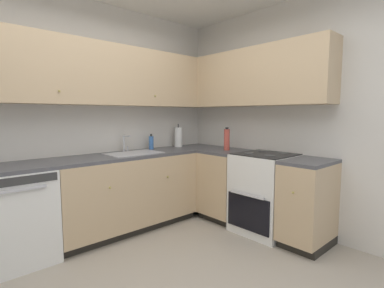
{
  "coord_description": "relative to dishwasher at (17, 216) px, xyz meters",
  "views": [
    {
      "loc": [
        -1.26,
        -1.57,
        1.37
      ],
      "look_at": [
        0.96,
        0.87,
        1.03
      ],
      "focal_mm": 26.98,
      "sensor_mm": 36.0,
      "label": 1
    }
  ],
  "objects": [
    {
      "name": "lower_cabinets_right",
      "position": [
        2.29,
        -1.04,
        0.0
      ],
      "size": [
        0.62,
        1.56,
        0.87
      ],
      "color": "tan",
      "rests_on": "ground_plane"
    },
    {
      "name": "wall_right",
      "position": [
        2.61,
        -1.42,
        0.89
      ],
      "size": [
        0.05,
        3.54,
        2.66
      ],
      "primitive_type": "cube",
      "color": "silver",
      "rests_on": "ground_plane"
    },
    {
      "name": "paper_towel_roll",
      "position": [
        2.07,
        0.16,
        0.61
      ],
      "size": [
        0.11,
        0.11,
        0.34
      ],
      "color": "white",
      "rests_on": "countertop_back"
    },
    {
      "name": "dishwasher",
      "position": [
        0.0,
        0.0,
        0.0
      ],
      "size": [
        0.6,
        0.63,
        0.87
      ],
      "color": "white",
      "rests_on": "ground_plane"
    },
    {
      "name": "countertop_right",
      "position": [
        2.28,
        -1.04,
        0.45
      ],
      "size": [
        0.6,
        1.56,
        0.03
      ],
      "color": "#4C4C51",
      "rests_on": "lower_cabinets_right"
    },
    {
      "name": "sink",
      "position": [
        1.23,
        -0.03,
        0.43
      ],
      "size": [
        0.62,
        0.4,
        0.1
      ],
      "color": "#B7B7BC",
      "rests_on": "countertop_back"
    },
    {
      "name": "upper_cabinets_right",
      "position": [
        2.42,
        -0.75,
        1.37
      ],
      "size": [
        0.32,
        2.11,
        0.68
      ],
      "color": "tan"
    },
    {
      "name": "faucet",
      "position": [
        1.23,
        0.18,
        0.6
      ],
      "size": [
        0.07,
        0.16,
        0.21
      ],
      "color": "silver",
      "rests_on": "countertop_back"
    },
    {
      "name": "upper_cabinets_back",
      "position": [
        0.98,
        0.14,
        1.37
      ],
      "size": [
        2.56,
        0.34,
        0.68
      ],
      "color": "tan"
    },
    {
      "name": "oil_bottle",
      "position": [
        2.28,
        -0.56,
        0.61
      ],
      "size": [
        0.07,
        0.07,
        0.29
      ],
      "color": "#BF4C3F",
      "rests_on": "countertop_right"
    },
    {
      "name": "oven_range",
      "position": [
        2.3,
        -1.14,
        0.02
      ],
      "size": [
        0.68,
        0.62,
        1.06
      ],
      "color": "white",
      "rests_on": "ground_plane"
    },
    {
      "name": "soap_bottle",
      "position": [
        1.62,
        0.18,
        0.56
      ],
      "size": [
        0.06,
        0.06,
        0.2
      ],
      "color": "#3F72BF",
      "rests_on": "countertop_back"
    },
    {
      "name": "wall_back",
      "position": [
        0.72,
        0.33,
        0.89
      ],
      "size": [
        3.82,
        0.05,
        2.66
      ],
      "primitive_type": "cube",
      "color": "silver",
      "rests_on": "ground_plane"
    },
    {
      "name": "lower_cabinets_back",
      "position": [
        1.14,
        0.0,
        0.0
      ],
      "size": [
        1.68,
        0.62,
        0.87
      ],
      "color": "tan",
      "rests_on": "ground_plane"
    },
    {
      "name": "countertop_back",
      "position": [
        1.14,
        0.0,
        0.45
      ],
      "size": [
        2.88,
        0.6,
        0.03
      ],
      "primitive_type": "cube",
      "color": "#4C4C51",
      "rests_on": "lower_cabinets_back"
    }
  ]
}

